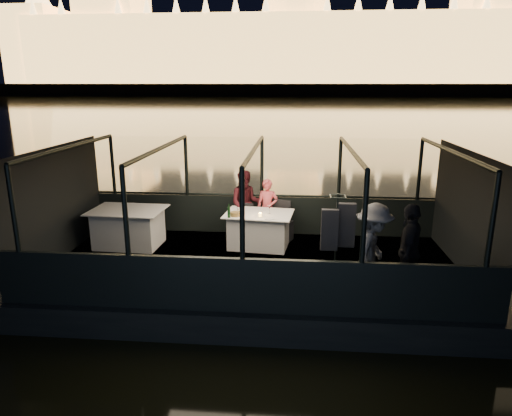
# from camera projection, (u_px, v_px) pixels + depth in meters

# --- Properties ---
(river_water) EXTENTS (500.00, 500.00, 0.00)m
(river_water) POSITION_uv_depth(u_px,v_px,m) (292.00, 106.00, 86.17)
(river_water) COLOR black
(river_water) RESTS_ON ground
(boat_hull) EXTENTS (8.60, 4.40, 1.00)m
(boat_hull) POSITION_uv_depth(u_px,v_px,m) (254.00, 287.00, 9.28)
(boat_hull) COLOR black
(boat_hull) RESTS_ON river_water
(boat_deck) EXTENTS (8.00, 4.00, 0.04)m
(boat_deck) POSITION_uv_depth(u_px,v_px,m) (254.00, 265.00, 9.15)
(boat_deck) COLOR black
(boat_deck) RESTS_ON boat_hull
(gunwale_port) EXTENTS (8.00, 0.08, 0.90)m
(gunwale_port) POSITION_uv_depth(u_px,v_px,m) (262.00, 215.00, 10.95)
(gunwale_port) COLOR black
(gunwale_port) RESTS_ON boat_deck
(gunwale_starboard) EXTENTS (8.00, 0.08, 0.90)m
(gunwale_starboard) POSITION_uv_depth(u_px,v_px,m) (243.00, 285.00, 7.10)
(gunwale_starboard) COLOR black
(gunwale_starboard) RESTS_ON boat_deck
(cabin_glass_port) EXTENTS (8.00, 0.02, 1.40)m
(cabin_glass_port) POSITION_uv_depth(u_px,v_px,m) (262.00, 167.00, 10.65)
(cabin_glass_port) COLOR #99B2B2
(cabin_glass_port) RESTS_ON gunwale_port
(cabin_glass_starboard) EXTENTS (8.00, 0.02, 1.40)m
(cabin_glass_starboard) POSITION_uv_depth(u_px,v_px,m) (242.00, 215.00, 6.80)
(cabin_glass_starboard) COLOR #99B2B2
(cabin_glass_starboard) RESTS_ON gunwale_starboard
(cabin_roof_glass) EXTENTS (8.00, 4.00, 0.02)m
(cabin_roof_glass) POSITION_uv_depth(u_px,v_px,m) (254.00, 149.00, 8.54)
(cabin_roof_glass) COLOR #99B2B2
(cabin_roof_glass) RESTS_ON boat_deck
(end_wall_fore) EXTENTS (0.02, 4.00, 2.30)m
(end_wall_fore) POSITION_uv_depth(u_px,v_px,m) (57.00, 204.00, 9.17)
(end_wall_fore) COLOR black
(end_wall_fore) RESTS_ON boat_deck
(end_wall_aft) EXTENTS (0.02, 4.00, 2.30)m
(end_wall_aft) POSITION_uv_depth(u_px,v_px,m) (467.00, 213.00, 8.51)
(end_wall_aft) COLOR black
(end_wall_aft) RESTS_ON boat_deck
(canopy_ribs) EXTENTS (8.00, 4.00, 2.30)m
(canopy_ribs) POSITION_uv_depth(u_px,v_px,m) (254.00, 208.00, 8.84)
(canopy_ribs) COLOR black
(canopy_ribs) RESTS_ON boat_deck
(embankment) EXTENTS (400.00, 140.00, 6.00)m
(embankment) POSITION_uv_depth(u_px,v_px,m) (295.00, 90.00, 210.85)
(embankment) COLOR #423D33
(embankment) RESTS_ON ground
(parliament_building) EXTENTS (220.00, 32.00, 60.00)m
(parliament_building) POSITION_uv_depth(u_px,v_px,m) (296.00, 14.00, 169.83)
(parliament_building) COLOR #F2D18C
(parliament_building) RESTS_ON embankment
(dining_table_central) EXTENTS (1.55, 1.20, 0.77)m
(dining_table_central) POSITION_uv_depth(u_px,v_px,m) (259.00, 230.00, 10.02)
(dining_table_central) COLOR silver
(dining_table_central) RESTS_ON boat_deck
(dining_table_aft) EXTENTS (1.63, 1.22, 0.84)m
(dining_table_aft) POSITION_uv_depth(u_px,v_px,m) (129.00, 229.00, 10.08)
(dining_table_aft) COLOR silver
(dining_table_aft) RESTS_ON boat_deck
(chair_port_left) EXTENTS (0.44, 0.44, 0.81)m
(chair_port_left) POSITION_uv_depth(u_px,v_px,m) (245.00, 220.00, 10.48)
(chair_port_left) COLOR black
(chair_port_left) RESTS_ON boat_deck
(chair_port_right) EXTENTS (0.55, 0.55, 0.90)m
(chair_port_right) POSITION_uv_depth(u_px,v_px,m) (282.00, 222.00, 10.39)
(chair_port_right) COLOR black
(chair_port_right) RESTS_ON boat_deck
(coat_stand) EXTENTS (0.58, 0.51, 1.78)m
(coat_stand) POSITION_uv_depth(u_px,v_px,m) (336.00, 245.00, 7.58)
(coat_stand) COLOR black
(coat_stand) RESTS_ON boat_deck
(person_woman_coral) EXTENTS (0.53, 0.39, 1.37)m
(person_woman_coral) POSITION_uv_depth(u_px,v_px,m) (267.00, 206.00, 10.60)
(person_woman_coral) COLOR #ED565D
(person_woman_coral) RESTS_ON boat_deck
(person_man_maroon) EXTENTS (0.80, 0.65, 1.57)m
(person_man_maroon) POSITION_uv_depth(u_px,v_px,m) (246.00, 205.00, 10.64)
(person_man_maroon) COLOR #3B1016
(person_man_maroon) RESTS_ON boat_deck
(passenger_stripe) EXTENTS (0.94, 1.22, 1.66)m
(passenger_stripe) POSITION_uv_depth(u_px,v_px,m) (373.00, 251.00, 7.42)
(passenger_stripe) COLOR silver
(passenger_stripe) RESTS_ON boat_deck
(passenger_dark) EXTENTS (0.72, 1.04, 1.63)m
(passenger_dark) POSITION_uv_depth(u_px,v_px,m) (409.00, 249.00, 7.54)
(passenger_dark) COLOR black
(passenger_dark) RESTS_ON boat_deck
(wine_bottle) EXTENTS (0.07, 0.07, 0.29)m
(wine_bottle) POSITION_uv_depth(u_px,v_px,m) (229.00, 211.00, 9.56)
(wine_bottle) COLOR #123314
(wine_bottle) RESTS_ON dining_table_central
(bread_basket) EXTENTS (0.28, 0.28, 0.09)m
(bread_basket) POSITION_uv_depth(u_px,v_px,m) (236.00, 214.00, 9.71)
(bread_basket) COLOR olive
(bread_basket) RESTS_ON dining_table_central
(amber_candle) EXTENTS (0.06, 0.06, 0.08)m
(amber_candle) POSITION_uv_depth(u_px,v_px,m) (260.00, 215.00, 9.66)
(amber_candle) COLOR yellow
(amber_candle) RESTS_ON dining_table_central
(plate_near) EXTENTS (0.28, 0.28, 0.01)m
(plate_near) POSITION_uv_depth(u_px,v_px,m) (269.00, 218.00, 9.50)
(plate_near) COLOR silver
(plate_near) RESTS_ON dining_table_central
(plate_far) EXTENTS (0.31, 0.31, 0.01)m
(plate_far) POSITION_uv_depth(u_px,v_px,m) (239.00, 213.00, 9.91)
(plate_far) COLOR silver
(plate_far) RESTS_ON dining_table_central
(wine_glass_white) EXTENTS (0.08, 0.08, 0.20)m
(wine_glass_white) POSITION_uv_depth(u_px,v_px,m) (238.00, 213.00, 9.62)
(wine_glass_white) COLOR silver
(wine_glass_white) RESTS_ON dining_table_central
(wine_glass_red) EXTENTS (0.08, 0.08, 0.18)m
(wine_glass_red) POSITION_uv_depth(u_px,v_px,m) (269.00, 209.00, 9.87)
(wine_glass_red) COLOR silver
(wine_glass_red) RESTS_ON dining_table_central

